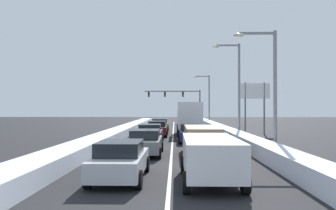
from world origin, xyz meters
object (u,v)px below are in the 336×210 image
(sedan_navy_right_lane_third, at_px, (191,133))
(traffic_light_gantry, at_px, (180,98))
(sedan_gray_center_lane_second, at_px, (145,142))
(street_lamp_right_near, at_px, (269,79))
(street_lamp_right_mid, at_px, (236,82))
(roadside_sign_right, at_px, (255,96))
(sedan_charcoal_center_lane_third, at_px, (150,134))
(sedan_silver_center_lane_nearest, at_px, (121,160))
(box_truck_right_lane_fourth, at_px, (189,117))
(street_lamp_right_far, at_px, (207,95))
(sedan_maroon_center_lane_fourth, at_px, (158,129))
(sedan_black_right_lane_fifth, at_px, (187,124))
(suv_white_right_lane_nearest, at_px, (210,155))
(suv_tan_right_lane_second, at_px, (202,138))
(sedan_green_center_lane_fifth, at_px, (160,125))

(sedan_navy_right_lane_third, relative_size, traffic_light_gantry, 0.42)
(sedan_gray_center_lane_second, bearing_deg, street_lamp_right_near, 5.27)
(street_lamp_right_mid, distance_m, roadside_sign_right, 4.60)
(roadside_sign_right, bearing_deg, sedan_charcoal_center_lane_third, -139.69)
(traffic_light_gantry, bearing_deg, sedan_charcoal_center_lane_third, -94.68)
(sedan_silver_center_lane_nearest, distance_m, street_lamp_right_near, 11.45)
(box_truck_right_lane_fourth, height_order, street_lamp_right_far, street_lamp_right_far)
(sedan_charcoal_center_lane_third, bearing_deg, sedan_maroon_center_lane_fourth, 87.85)
(sedan_black_right_lane_fifth, distance_m, sedan_maroon_center_lane_fourth, 10.81)
(sedan_charcoal_center_lane_third, bearing_deg, suv_white_right_lane_nearest, -76.42)
(sedan_silver_center_lane_nearest, distance_m, traffic_light_gantry, 49.40)
(sedan_black_right_lane_fifth, bearing_deg, street_lamp_right_far, 71.69)
(box_truck_right_lane_fourth, distance_m, traffic_light_gantry, 28.12)
(suv_tan_right_lane_second, height_order, street_lamp_right_near, street_lamp_right_near)
(sedan_maroon_center_lane_fourth, height_order, street_lamp_right_near, street_lamp_right_near)
(sedan_navy_right_lane_third, bearing_deg, sedan_charcoal_center_lane_third, -168.81)
(sedan_silver_center_lane_nearest, relative_size, roadside_sign_right, 0.82)
(suv_white_right_lane_nearest, relative_size, sedan_gray_center_lane_second, 1.09)
(sedan_green_center_lane_fifth, distance_m, street_lamp_right_mid, 11.42)
(sedan_gray_center_lane_second, distance_m, traffic_light_gantry, 42.72)
(roadside_sign_right, bearing_deg, box_truck_right_lane_fourth, -172.72)
(sedan_navy_right_lane_third, distance_m, box_truck_right_lane_fourth, 7.38)
(suv_white_right_lane_nearest, height_order, sedan_maroon_center_lane_fourth, suv_white_right_lane_nearest)
(suv_white_right_lane_nearest, xyz_separation_m, sedan_silver_center_lane_nearest, (-3.46, 0.41, -0.25))
(sedan_green_center_lane_fifth, relative_size, roadside_sign_right, 0.82)
(suv_tan_right_lane_second, distance_m, street_lamp_right_mid, 13.02)
(sedan_green_center_lane_fifth, bearing_deg, sedan_charcoal_center_lane_third, -90.94)
(suv_tan_right_lane_second, distance_m, traffic_light_gantry, 42.35)
(sedan_charcoal_center_lane_third, bearing_deg, roadside_sign_right, 40.31)
(sedan_navy_right_lane_third, distance_m, sedan_green_center_lane_fifth, 12.32)
(suv_tan_right_lane_second, xyz_separation_m, sedan_green_center_lane_fifth, (-3.36, 18.86, -0.25))
(sedan_black_right_lane_fifth, relative_size, street_lamp_right_mid, 0.50)
(sedan_black_right_lane_fifth, height_order, sedan_silver_center_lane_nearest, same)
(sedan_maroon_center_lane_fourth, bearing_deg, street_lamp_right_near, -58.40)
(sedan_gray_center_lane_second, relative_size, sedan_maroon_center_lane_fourth, 1.00)
(sedan_black_right_lane_fifth, xyz_separation_m, street_lamp_right_mid, (4.20, -11.31, 4.52))
(sedan_maroon_center_lane_fourth, bearing_deg, street_lamp_right_mid, -7.77)
(sedan_silver_center_lane_nearest, xyz_separation_m, street_lamp_right_far, (7.34, 40.80, 4.10))
(box_truck_right_lane_fourth, xyz_separation_m, traffic_light_gantry, (-0.49, 27.97, 2.82))
(traffic_light_gantry, relative_size, street_lamp_right_near, 1.41)
(suv_tan_right_lane_second, distance_m, street_lamp_right_far, 34.25)
(suv_white_right_lane_nearest, relative_size, roadside_sign_right, 0.89)
(street_lamp_right_mid, height_order, street_lamp_right_far, street_lamp_right_mid)
(sedan_gray_center_lane_second, xyz_separation_m, traffic_light_gantry, (2.73, 42.44, 3.96))
(box_truck_right_lane_fourth, height_order, sedan_green_center_lane_fifth, box_truck_right_lane_fourth)
(street_lamp_right_near, xyz_separation_m, roadside_sign_right, (2.69, 14.67, -0.54))
(sedan_navy_right_lane_third, xyz_separation_m, sedan_gray_center_lane_second, (-3.04, -7.18, 0.00))
(sedan_gray_center_lane_second, distance_m, sedan_green_center_lane_fifth, 19.12)
(sedan_gray_center_lane_second, distance_m, roadside_sign_right, 18.72)
(sedan_silver_center_lane_nearest, bearing_deg, street_lamp_right_far, 79.80)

